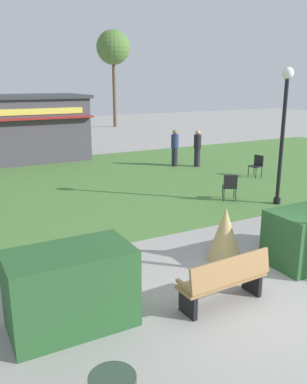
% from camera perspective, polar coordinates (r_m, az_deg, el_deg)
% --- Properties ---
extents(ground_plane, '(80.00, 80.00, 0.00)m').
position_cam_1_polar(ground_plane, '(7.73, 16.10, -14.79)').
color(ground_plane, '#999691').
extents(lawn_patch, '(36.00, 12.00, 0.01)m').
position_cam_1_polar(lawn_patch, '(15.59, -9.35, 1.06)').
color(lawn_patch, '#4C7A38').
rests_on(lawn_patch, ground_plane).
extents(park_bench, '(1.72, 0.60, 0.95)m').
position_cam_1_polar(park_bench, '(7.25, 10.07, -12.18)').
color(park_bench, '#9E7547').
rests_on(park_bench, ground_plane).
extents(hedge_left, '(1.95, 1.10, 1.29)m').
position_cam_1_polar(hedge_left, '(6.66, -11.63, -13.28)').
color(hedge_left, '#28562B').
rests_on(hedge_left, ground_plane).
extents(ornamental_grass_behind_left, '(0.78, 0.78, 1.20)m').
position_cam_1_polar(ornamental_grass_behind_left, '(8.95, 10.10, -5.87)').
color(ornamental_grass_behind_left, tan).
rests_on(ornamental_grass_behind_left, ground_plane).
extents(ornamental_grass_behind_right, '(0.77, 0.77, 1.22)m').
position_cam_1_polar(ornamental_grass_behind_right, '(7.53, -6.43, -9.83)').
color(ornamental_grass_behind_right, tan).
rests_on(ornamental_grass_behind_right, ground_plane).
extents(lamppost_mid, '(0.36, 0.36, 4.23)m').
position_cam_1_polar(lamppost_mid, '(13.08, 17.97, 9.63)').
color(lamppost_mid, black).
rests_on(lamppost_mid, ground_plane).
extents(cafe_chair_east, '(0.51, 0.51, 0.89)m').
position_cam_1_polar(cafe_chair_east, '(17.11, 14.44, 3.85)').
color(cafe_chair_east, black).
rests_on(cafe_chair_east, ground_plane).
extents(cafe_chair_center, '(0.60, 0.60, 0.89)m').
position_cam_1_polar(cafe_chair_center, '(13.40, 10.77, 0.95)').
color(cafe_chair_center, black).
rests_on(cafe_chair_center, ground_plane).
extents(person_strolling, '(0.34, 0.34, 1.69)m').
position_cam_1_polar(person_strolling, '(18.66, 6.24, 6.22)').
color(person_strolling, '#23232D').
rests_on(person_strolling, ground_plane).
extents(person_standing, '(0.34, 0.34, 1.69)m').
position_cam_1_polar(person_standing, '(18.68, 3.03, 6.29)').
color(person_standing, '#23232D').
rests_on(person_standing, ground_plane).
extents(tree_left_bg, '(2.80, 2.80, 7.95)m').
position_cam_1_polar(tree_left_bg, '(35.55, -5.74, 19.62)').
color(tree_left_bg, brown).
rests_on(tree_left_bg, ground_plane).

